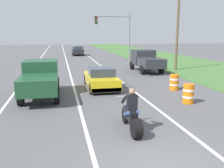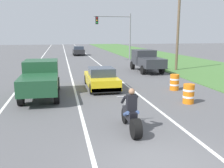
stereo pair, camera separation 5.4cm
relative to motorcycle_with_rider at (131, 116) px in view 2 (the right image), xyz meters
The scene contains 14 objects.
ground_plane 2.46m from the motorcycle_with_rider, 85.69° to the right, with size 160.00×160.00×0.00m, color #565659.
lane_stripe_left_solid 18.38m from the motorcycle_with_rider, 106.51° to the left, with size 0.14×120.00×0.01m, color white.
lane_stripe_right_solid 17.74m from the motorcycle_with_rider, 83.59° to the left, with size 0.14×120.00×0.01m, color white.
lane_stripe_centre_dashed 17.70m from the motorcycle_with_rider, 95.26° to the left, with size 0.14×120.00×0.01m, color white.
grass_verge_right 21.38m from the motorcycle_with_rider, 55.52° to the left, with size 10.00×120.00×0.06m, color #477538.
motorcycle_with_rider is the anchor object (origin of this frame).
sports_car_yellow 7.68m from the motorcycle_with_rider, 89.12° to the left, with size 1.84×4.30×1.37m.
pickup_truck_left_lane_dark_green 7.04m from the motorcycle_with_rider, 120.55° to the left, with size 2.02×4.80×1.98m.
pickup_truck_right_shoulder_dark_grey 15.22m from the motorcycle_with_rider, 68.93° to the left, with size 2.02×4.80×1.98m.
traffic_light_mast_near 23.97m from the motorcycle_with_rider, 78.21° to the left, with size 4.71×0.34×6.00m.
utility_pole_roadside 17.01m from the motorcycle_with_rider, 59.19° to the left, with size 0.24×0.24×7.87m, color brown.
construction_barrel_nearest 5.02m from the motorcycle_with_rider, 38.81° to the left, with size 0.58×0.58×1.00m.
construction_barrel_mid 7.70m from the motorcycle_with_rider, 53.62° to the left, with size 0.58×0.58×1.00m.
distant_car_far_ahead 33.90m from the motorcycle_with_rider, 89.18° to the left, with size 1.80×4.00×1.50m.
Camera 2 is at (-2.58, -6.01, 3.51)m, focal length 40.63 mm.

